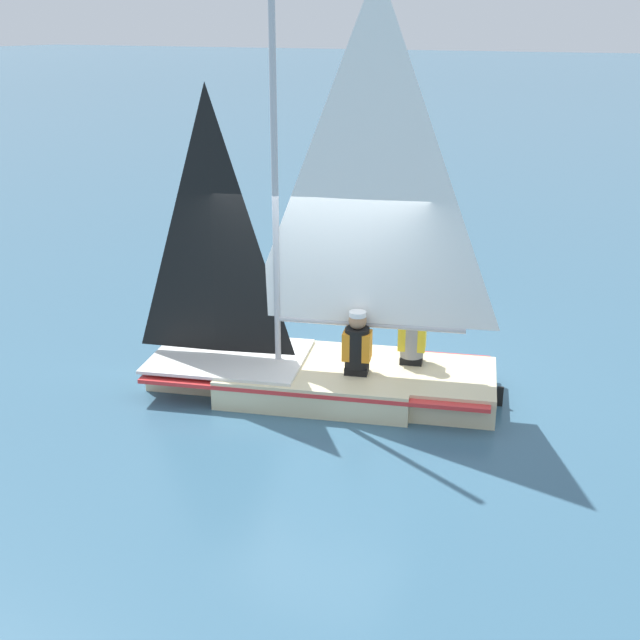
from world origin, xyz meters
TOP-DOWN VIEW (x-y plane):
  - ground_plane at (0.00, 0.00)m, footprint 260.00×260.00m
  - sailboat_main at (-0.01, 0.03)m, footprint 2.69×4.56m
  - sailor_helm at (0.02, 0.52)m, footprint 0.37×0.40m
  - sailor_crew at (-0.59, 1.00)m, footprint 0.37×0.40m

SIDE VIEW (x-z plane):
  - ground_plane at x=0.00m, z-range 0.00..0.00m
  - sailor_helm at x=0.02m, z-range 0.05..1.21m
  - sailor_crew at x=-0.59m, z-range 0.05..1.21m
  - sailboat_main at x=-0.01m, z-range -1.82..3.31m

